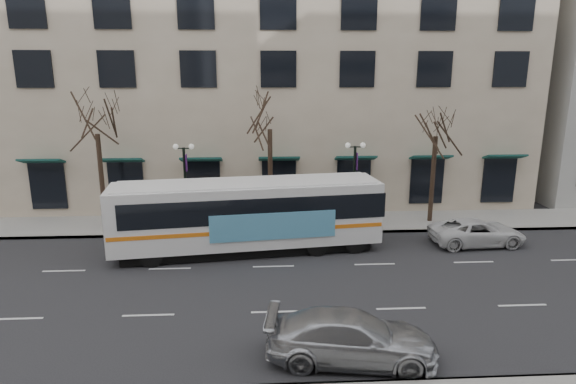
{
  "coord_description": "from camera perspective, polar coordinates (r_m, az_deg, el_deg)",
  "views": [
    {
      "loc": [
        -0.5,
        -19.59,
        9.17
      ],
      "look_at": [
        0.65,
        1.24,
        4.0
      ],
      "focal_mm": 30.0,
      "sensor_mm": 36.0,
      "label": 1
    }
  ],
  "objects": [
    {
      "name": "ground",
      "position": [
        21.64,
        -1.58,
        -11.17
      ],
      "size": [
        160.0,
        160.0,
        0.0
      ],
      "primitive_type": "plane",
      "color": "black",
      "rests_on": "ground"
    },
    {
      "name": "sidewalk_far",
      "position": [
        30.5,
        7.38,
        -3.55
      ],
      "size": [
        80.0,
        4.0,
        0.15
      ],
      "primitive_type": "cube",
      "color": "gray",
      "rests_on": "ground"
    },
    {
      "name": "building_hotel",
      "position": [
        40.71,
        -5.54,
        17.85
      ],
      "size": [
        40.0,
        20.0,
        24.0
      ],
      "primitive_type": "cube",
      "color": "tan",
      "rests_on": "ground"
    },
    {
      "name": "tree_far_left",
      "position": [
        30.04,
        -21.83,
        8.22
      ],
      "size": [
        3.6,
        3.6,
        8.34
      ],
      "color": "black",
      "rests_on": "ground"
    },
    {
      "name": "tree_far_mid",
      "position": [
        28.48,
        -2.18,
        9.35
      ],
      "size": [
        3.6,
        3.6,
        8.55
      ],
      "color": "black",
      "rests_on": "ground"
    },
    {
      "name": "tree_far_right",
      "position": [
        30.39,
        17.24,
        8.12
      ],
      "size": [
        3.6,
        3.6,
        8.06
      ],
      "color": "black",
      "rests_on": "ground"
    },
    {
      "name": "lamp_post_left",
      "position": [
        28.83,
        -12.06,
        1.14
      ],
      "size": [
        1.22,
        0.45,
        5.21
      ],
      "color": "black",
      "rests_on": "ground"
    },
    {
      "name": "lamp_post_right",
      "position": [
        29.0,
        7.86,
        1.39
      ],
      "size": [
        1.22,
        0.45,
        5.21
      ],
      "color": "black",
      "rests_on": "ground"
    },
    {
      "name": "city_bus",
      "position": [
        25.17,
        -4.62,
        -2.55
      ],
      "size": [
        14.13,
        4.71,
        3.76
      ],
      "rotation": [
        0.0,
        0.0,
        0.12
      ],
      "color": "white",
      "rests_on": "ground"
    },
    {
      "name": "silver_car",
      "position": [
        16.48,
        7.51,
        -16.7
      ],
      "size": [
        5.83,
        2.99,
        1.62
      ],
      "primitive_type": "imported",
      "rotation": [
        0.0,
        0.0,
        1.44
      ],
      "color": "#AEB0B6",
      "rests_on": "ground"
    },
    {
      "name": "white_pickup",
      "position": [
        28.38,
        21.5,
        -4.43
      ],
      "size": [
        5.22,
        2.63,
        1.42
      ],
      "primitive_type": "imported",
      "rotation": [
        0.0,
        0.0,
        1.63
      ],
      "color": "silver",
      "rests_on": "ground"
    }
  ]
}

